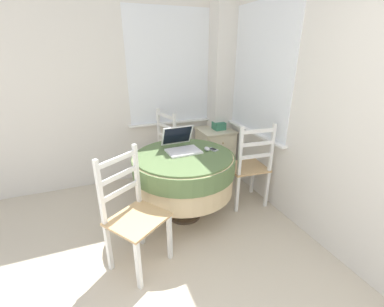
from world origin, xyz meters
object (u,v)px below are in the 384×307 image
(dining_chair_camera_near, at_px, (133,215))
(corner_cabinet, at_px, (215,151))
(cell_phone, at_px, (213,149))
(dining_chair_near_back_window, at_px, (159,152))
(storage_box, at_px, (219,126))
(round_dining_table, at_px, (184,170))
(computer_mouse, at_px, (207,149))
(laptop, at_px, (181,145))
(dining_chair_near_right_window, at_px, (249,167))

(dining_chair_camera_near, xyz_separation_m, corner_cabinet, (1.38, 1.33, -0.14))
(cell_phone, xyz_separation_m, dining_chair_near_back_window, (-0.39, 0.77, -0.26))
(dining_chair_near_back_window, distance_m, dining_chair_camera_near, 1.37)
(dining_chair_camera_near, distance_m, storage_box, 1.96)
(cell_phone, distance_m, dining_chair_camera_near, 1.08)
(corner_cabinet, bearing_deg, dining_chair_camera_near, -136.19)
(round_dining_table, xyz_separation_m, storage_box, (0.82, 0.84, 0.17))
(computer_mouse, distance_m, dining_chair_camera_near, 1.03)
(computer_mouse, bearing_deg, storage_box, 55.99)
(laptop, xyz_separation_m, cell_phone, (0.31, -0.12, -0.05))
(computer_mouse, bearing_deg, cell_phone, -3.20)
(dining_chair_near_right_window, relative_size, dining_chair_camera_near, 1.00)
(round_dining_table, xyz_separation_m, dining_chair_camera_near, (-0.60, -0.48, -0.08))
(round_dining_table, height_order, storage_box, storage_box)
(round_dining_table, xyz_separation_m, computer_mouse, (0.26, 0.01, 0.20))
(corner_cabinet, bearing_deg, storage_box, -9.62)
(laptop, xyz_separation_m, computer_mouse, (0.24, -0.12, -0.03))
(laptop, bearing_deg, cell_phone, -21.16)
(cell_phone, xyz_separation_m, storage_box, (0.49, 0.84, -0.02))
(computer_mouse, bearing_deg, dining_chair_near_back_window, 112.67)
(dining_chair_camera_near, relative_size, corner_cabinet, 1.50)
(round_dining_table, bearing_deg, storage_box, 45.56)
(cell_phone, bearing_deg, dining_chair_near_right_window, -5.53)
(round_dining_table, distance_m, dining_chair_camera_near, 0.77)
(round_dining_table, bearing_deg, laptop, 81.26)
(cell_phone, xyz_separation_m, corner_cabinet, (0.45, 0.84, -0.40))
(cell_phone, relative_size, dining_chair_near_right_window, 0.12)
(computer_mouse, relative_size, dining_chair_near_right_window, 0.08)
(corner_cabinet, bearing_deg, dining_chair_near_right_window, -90.71)
(cell_phone, bearing_deg, dining_chair_near_back_window, 116.73)
(dining_chair_camera_near, distance_m, corner_cabinet, 1.92)
(laptop, xyz_separation_m, storage_box, (0.80, 0.72, -0.06))
(laptop, distance_m, dining_chair_camera_near, 0.92)
(storage_box, bearing_deg, laptop, -138.38)
(dining_chair_camera_near, height_order, storage_box, dining_chair_camera_near)
(laptop, relative_size, dining_chair_near_right_window, 0.37)
(computer_mouse, height_order, dining_chair_camera_near, dining_chair_camera_near)
(laptop, height_order, cell_phone, laptop)
(round_dining_table, bearing_deg, dining_chair_camera_near, -141.56)
(dining_chair_near_back_window, height_order, dining_chair_near_right_window, same)
(laptop, relative_size, dining_chair_camera_near, 0.37)
(computer_mouse, height_order, cell_phone, computer_mouse)
(computer_mouse, relative_size, storage_box, 0.52)
(cell_phone, bearing_deg, round_dining_table, -179.18)
(dining_chair_near_right_window, xyz_separation_m, dining_chair_camera_near, (-1.37, -0.44, 0.00))
(dining_chair_camera_near, bearing_deg, computer_mouse, 29.35)
(cell_phone, xyz_separation_m, dining_chair_near_right_window, (0.44, -0.04, -0.26))
(computer_mouse, xyz_separation_m, corner_cabinet, (0.52, 0.84, -0.42))
(round_dining_table, bearing_deg, computer_mouse, 1.86)
(dining_chair_near_back_window, bearing_deg, dining_chair_camera_near, -113.35)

